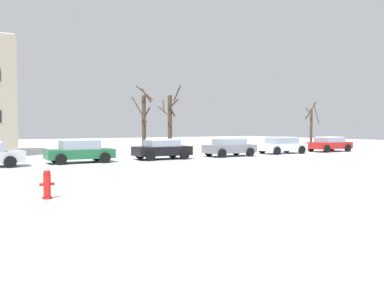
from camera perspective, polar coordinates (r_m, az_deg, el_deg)
name	(u,v)px	position (r m, az deg, el deg)	size (l,w,h in m)	color
ground_plane	(2,190)	(15.51, -25.16, -5.90)	(120.00, 120.00, 0.00)	white
fire_hydrant	(47,183)	(13.11, -19.70, -5.24)	(0.44, 0.30, 0.93)	red
parked_car_green	(80,151)	(25.50, -15.50, -0.95)	(4.03, 2.09, 1.43)	#1E6038
parked_car_black	(162,149)	(27.31, -4.22, -0.69)	(3.85, 2.06, 1.36)	black
parked_car_gray	(229,147)	(30.08, 5.27, -0.41)	(3.85, 2.05, 1.36)	slate
parked_car_white	(282,145)	(33.81, 12.53, -0.15)	(4.08, 2.09, 1.36)	white
parked_car_red	(329,144)	(37.70, 18.75, 0.01)	(4.05, 2.10, 1.31)	red
tree_far_right	(144,123)	(29.45, -6.78, 2.92)	(1.44, 1.43, 5.10)	#423326
tree_far_left	(311,127)	(40.13, 16.40, 2.31)	(1.21, 1.40, 4.58)	#423326
tree_far_mid	(170,122)	(31.90, -3.10, 3.06)	(1.54, 1.50, 5.40)	#423326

